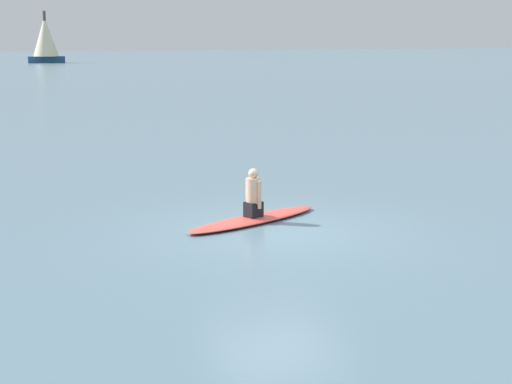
# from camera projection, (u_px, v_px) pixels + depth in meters

# --- Properties ---
(ground_plane) EXTENTS (400.00, 400.00, 0.00)m
(ground_plane) POSITION_uv_depth(u_px,v_px,m) (275.00, 231.00, 14.77)
(ground_plane) COLOR slate
(surfboard) EXTENTS (1.64, 3.43, 0.10)m
(surfboard) POSITION_uv_depth(u_px,v_px,m) (253.00, 219.00, 15.54)
(surfboard) COLOR #D84C3F
(surfboard) RESTS_ON ground
(person_paddler) EXTENTS (0.43, 0.38, 0.97)m
(person_paddler) POSITION_uv_depth(u_px,v_px,m) (253.00, 195.00, 15.45)
(person_paddler) COLOR black
(person_paddler) RESTS_ON surfboard
(sailboat_distant) EXTENTS (4.23, 5.42, 7.45)m
(sailboat_distant) POSITION_uv_depth(u_px,v_px,m) (45.00, 38.00, 113.61)
(sailboat_distant) COLOR navy
(sailboat_distant) RESTS_ON ground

